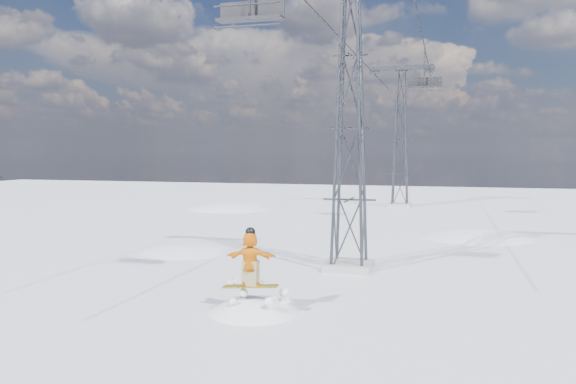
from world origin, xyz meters
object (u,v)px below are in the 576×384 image
Objects in this scene: lift_chair_near at (250,12)px; lift_tower_far at (401,140)px; lift_tower_near at (350,129)px; snowboarder_jump at (254,368)px.

lift_tower_far is at bearing 85.83° from lift_chair_near.
lift_chair_near is at bearing -113.11° from lift_tower_near.
lift_chair_near is (-0.52, 1.29, 10.46)m from snowboarder_jump.
lift_tower_far reaches higher than lift_chair_near.
snowboarder_jump is at bearing -68.02° from lift_chair_near.
lift_chair_near is at bearing 111.98° from snowboarder_jump.
lift_tower_near and lift_tower_far have the same top height.
lift_tower_far reaches higher than snowboarder_jump.
snowboarder_jump is at bearing -93.06° from lift_tower_far.
lift_tower_near is at bearing 66.89° from lift_chair_near.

